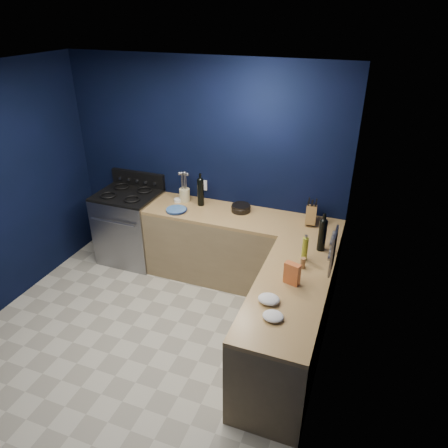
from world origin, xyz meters
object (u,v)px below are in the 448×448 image
at_px(knife_block, 311,215).
at_px(plate_stack, 176,210).
at_px(gas_range, 131,228).
at_px(utensil_crock, 185,195).
at_px(crouton_bag, 292,274).

bearing_deg(knife_block, plate_stack, -176.36).
distance_m(gas_range, knife_block, 2.38).
height_order(gas_range, utensil_crock, utensil_crock).
xyz_separation_m(utensil_crock, crouton_bag, (1.62, -1.23, 0.02)).
relative_size(utensil_crock, crouton_bag, 0.80).
bearing_deg(plate_stack, utensil_crock, 95.46).
relative_size(plate_stack, knife_block, 1.17).
bearing_deg(plate_stack, crouton_bag, -30.47).
xyz_separation_m(gas_range, utensil_crock, (0.74, 0.16, 0.52)).
distance_m(utensil_crock, knife_block, 1.58).
height_order(plate_stack, knife_block, knife_block).
bearing_deg(gas_range, plate_stack, -10.22).
bearing_deg(plate_stack, gas_range, 169.78).
height_order(plate_stack, crouton_bag, crouton_bag).
bearing_deg(utensil_crock, gas_range, -167.83).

